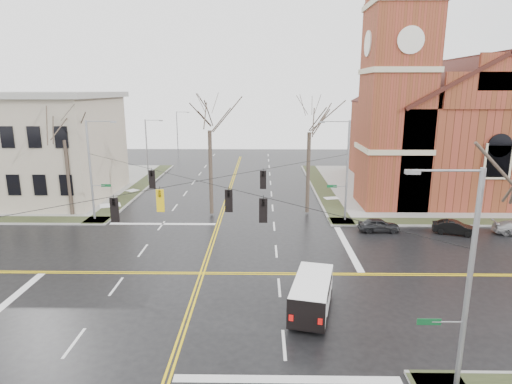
{
  "coord_description": "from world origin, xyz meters",
  "views": [
    {
      "loc": [
        3.95,
        -25.98,
        11.75
      ],
      "look_at": [
        3.46,
        6.0,
        4.06
      ],
      "focal_mm": 30.0,
      "sensor_mm": 36.0,
      "label": 1
    }
  ],
  "objects_px": {
    "signal_pole_ne": "(345,168)",
    "tree_nw_far": "(64,135)",
    "streetlight_north_a": "(148,148)",
    "tree_ne": "(309,127)",
    "signal_pole_se": "(464,281)",
    "cargo_van": "(312,292)",
    "church": "(441,119)",
    "parked_car_b": "(455,228)",
    "streetlight_north_b": "(178,133)",
    "parked_car_a": "(379,225)",
    "tree_nw_near": "(209,125)",
    "signal_pole_nw": "(92,167)"
  },
  "relations": [
    {
      "from": "parked_car_a",
      "to": "tree_nw_near",
      "type": "bearing_deg",
      "value": 71.39
    },
    {
      "from": "cargo_van",
      "to": "parked_car_a",
      "type": "height_order",
      "value": "cargo_van"
    },
    {
      "from": "streetlight_north_a",
      "to": "tree_ne",
      "type": "bearing_deg",
      "value": -36.44
    },
    {
      "from": "streetlight_north_b",
      "to": "cargo_van",
      "type": "height_order",
      "value": "streetlight_north_b"
    },
    {
      "from": "streetlight_north_a",
      "to": "streetlight_north_b",
      "type": "relative_size",
      "value": 1.0
    },
    {
      "from": "signal_pole_se",
      "to": "cargo_van",
      "type": "xyz_separation_m",
      "value": [
        -4.65,
        6.79,
        -3.85
      ]
    },
    {
      "from": "parked_car_b",
      "to": "streetlight_north_a",
      "type": "bearing_deg",
      "value": 76.01
    },
    {
      "from": "signal_pole_ne",
      "to": "tree_nw_far",
      "type": "relative_size",
      "value": 0.85
    },
    {
      "from": "streetlight_north_a",
      "to": "parked_car_a",
      "type": "height_order",
      "value": "streetlight_north_a"
    },
    {
      "from": "signal_pole_nw",
      "to": "cargo_van",
      "type": "distance_m",
      "value": 24.52
    },
    {
      "from": "cargo_van",
      "to": "parked_car_b",
      "type": "bearing_deg",
      "value": 57.23
    },
    {
      "from": "signal_pole_ne",
      "to": "cargo_van",
      "type": "distance_m",
      "value": 17.3
    },
    {
      "from": "signal_pole_ne",
      "to": "signal_pole_se",
      "type": "relative_size",
      "value": 1.0
    },
    {
      "from": "tree_nw_far",
      "to": "parked_car_a",
      "type": "bearing_deg",
      "value": -8.71
    },
    {
      "from": "parked_car_b",
      "to": "tree_nw_far",
      "type": "xyz_separation_m",
      "value": [
        -34.17,
        4.87,
        7.14
      ]
    },
    {
      "from": "church",
      "to": "parked_car_b",
      "type": "xyz_separation_m",
      "value": [
        -4.81,
        -16.68,
        -7.86
      ]
    },
    {
      "from": "tree_nw_far",
      "to": "tree_ne",
      "type": "distance_m",
      "value": 22.55
    },
    {
      "from": "cargo_van",
      "to": "parked_car_a",
      "type": "xyz_separation_m",
      "value": [
        7.15,
        13.38,
        -0.52
      ]
    },
    {
      "from": "cargo_van",
      "to": "tree_nw_near",
      "type": "xyz_separation_m",
      "value": [
        -7.6,
        18.19,
        7.5
      ]
    },
    {
      "from": "streetlight_north_b",
      "to": "parked_car_a",
      "type": "bearing_deg",
      "value": -58.11
    },
    {
      "from": "church",
      "to": "cargo_van",
      "type": "bearing_deg",
      "value": -121.53
    },
    {
      "from": "streetlight_north_b",
      "to": "tree_ne",
      "type": "distance_m",
      "value": 39.12
    },
    {
      "from": "signal_pole_nw",
      "to": "signal_pole_se",
      "type": "height_order",
      "value": "same"
    },
    {
      "from": "cargo_van",
      "to": "tree_ne",
      "type": "distance_m",
      "value": 20.15
    },
    {
      "from": "signal_pole_se",
      "to": "cargo_van",
      "type": "relative_size",
      "value": 1.74
    },
    {
      "from": "signal_pole_nw",
      "to": "parked_car_b",
      "type": "relative_size",
      "value": 2.6
    },
    {
      "from": "streetlight_north_b",
      "to": "tree_ne",
      "type": "bearing_deg",
      "value": -60.86
    },
    {
      "from": "signal_pole_ne",
      "to": "parked_car_a",
      "type": "relative_size",
      "value": 2.63
    },
    {
      "from": "signal_pole_nw",
      "to": "tree_nw_near",
      "type": "height_order",
      "value": "tree_nw_near"
    },
    {
      "from": "streetlight_north_a",
      "to": "parked_car_a",
      "type": "distance_m",
      "value": 31.42
    },
    {
      "from": "signal_pole_se",
      "to": "tree_nw_far",
      "type": "relative_size",
      "value": 0.85
    },
    {
      "from": "streetlight_north_a",
      "to": "cargo_van",
      "type": "relative_size",
      "value": 1.54
    },
    {
      "from": "parked_car_b",
      "to": "tree_nw_near",
      "type": "xyz_separation_m",
      "value": [
        -20.88,
        5.38,
        8.03
      ]
    },
    {
      "from": "parked_car_b",
      "to": "signal_pole_ne",
      "type": "bearing_deg",
      "value": 87.55
    },
    {
      "from": "tree_nw_far",
      "to": "tree_nw_near",
      "type": "xyz_separation_m",
      "value": [
        13.29,
        0.51,
        0.89
      ]
    },
    {
      "from": "signal_pole_ne",
      "to": "streetlight_north_a",
      "type": "bearing_deg",
      "value": 143.1
    },
    {
      "from": "church",
      "to": "streetlight_north_b",
      "type": "xyz_separation_m",
      "value": [
        -35.42,
        23.22,
        -3.97
      ]
    },
    {
      "from": "signal_pole_nw",
      "to": "tree_nw_near",
      "type": "relative_size",
      "value": 0.76
    },
    {
      "from": "church",
      "to": "signal_pole_ne",
      "type": "bearing_deg",
      "value": -135.34
    },
    {
      "from": "parked_car_a",
      "to": "tree_ne",
      "type": "bearing_deg",
      "value": 45.4
    },
    {
      "from": "church",
      "to": "parked_car_b",
      "type": "distance_m",
      "value": 19.06
    },
    {
      "from": "parked_car_a",
      "to": "tree_ne",
      "type": "height_order",
      "value": "tree_ne"
    },
    {
      "from": "signal_pole_se",
      "to": "tree_nw_near",
      "type": "bearing_deg",
      "value": 116.12
    },
    {
      "from": "signal_pole_nw",
      "to": "parked_car_b",
      "type": "height_order",
      "value": "signal_pole_nw"
    },
    {
      "from": "church",
      "to": "parked_car_b",
      "type": "relative_size",
      "value": 7.94
    },
    {
      "from": "signal_pole_ne",
      "to": "streetlight_north_b",
      "type": "relative_size",
      "value": 1.12
    },
    {
      "from": "streetlight_north_a",
      "to": "signal_pole_se",
      "type": "bearing_deg",
      "value": -60.91
    },
    {
      "from": "signal_pole_se",
      "to": "tree_nw_far",
      "type": "distance_m",
      "value": 35.48
    },
    {
      "from": "streetlight_north_b",
      "to": "parked_car_a",
      "type": "xyz_separation_m",
      "value": [
        24.47,
        -39.33,
        -3.89
      ]
    },
    {
      "from": "signal_pole_ne",
      "to": "streetlight_north_a",
      "type": "distance_m",
      "value": 27.48
    }
  ]
}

